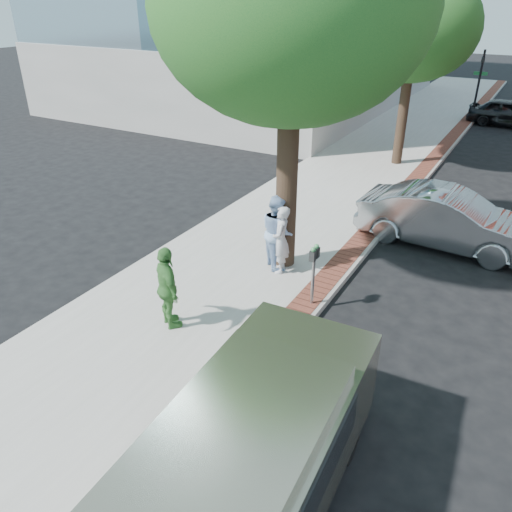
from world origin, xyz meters
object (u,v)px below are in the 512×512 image
Objects in this scene: person_gray at (281,240)px; person_green at (168,288)px; person_officer at (277,231)px; parking_meter at (314,263)px; sedan_silver at (448,219)px; bg_car at (510,113)px; van at (251,457)px.

person_green is (-0.94, -3.26, 0.04)m from person_gray.
person_officer reaches higher than person_gray.
person_gray is 0.95× the size of person_green.
sedan_silver is at bearing 68.33° from parking_meter.
person_gray is at bearing 143.25° from parking_meter.
person_green is 8.29m from sedan_silver.
person_officer is at bearing 173.99° from bg_car.
person_officer is 20.60m from bg_car.
bg_car is at bearing -66.95° from person_green.
person_gray reaches higher than sedan_silver.
person_officer is 3.56m from person_green.
person_green reaches higher than van.
van is at bearing -177.52° from bg_car.
sedan_silver is at bearing -89.36° from person_officer.
person_gray is at bearing 179.11° from person_officer.
bg_car is 26.58m from van.
van is at bearing 175.47° from person_green.
bg_car is at bearing 151.01° from person_gray.
person_gray is at bearing -73.01° from person_green.
person_officer is at bearing -155.15° from person_gray.
parking_meter is 3.20m from person_green.
person_gray is at bearing 174.71° from bg_car.
parking_meter is at bearing 161.04° from sedan_silver.
sedan_silver is 16.64m from bg_car.
van is at bearing 179.37° from sedan_silver.
parking_meter is 0.35× the size of bg_car.
bg_car is at bearing -55.47° from person_officer.
person_green is 4.56m from van.
bg_car is 0.77× the size of van.
sedan_silver is 1.17× the size of bg_car.
person_green is at bearing 139.71° from van.
person_green reaches higher than parking_meter.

